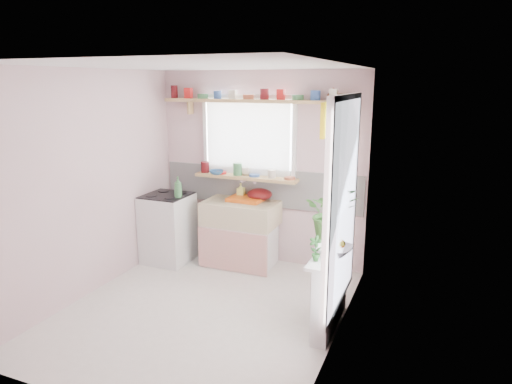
% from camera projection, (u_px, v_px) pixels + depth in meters
% --- Properties ---
extents(room, '(3.20, 3.20, 3.20)m').
position_uv_depth(room, '(291.00, 173.00, 5.03)').
color(room, white).
rests_on(room, ground).
extents(sink_unit, '(0.95, 0.65, 1.11)m').
position_uv_depth(sink_unit, '(241.00, 233.00, 5.94)').
color(sink_unit, white).
rests_on(sink_unit, ground).
extents(cooker, '(0.58, 0.58, 0.93)m').
position_uv_depth(cooker, '(168.00, 228.00, 6.07)').
color(cooker, white).
rests_on(cooker, ground).
extents(radiator_ledge, '(0.22, 0.95, 0.78)m').
position_uv_depth(radiator_ledge, '(330.00, 288.00, 4.44)').
color(radiator_ledge, white).
rests_on(radiator_ledge, ground).
extents(windowsill, '(1.40, 0.22, 0.04)m').
position_uv_depth(windowsill, '(246.00, 177.00, 5.94)').
color(windowsill, tan).
rests_on(windowsill, room).
extents(pine_shelf, '(2.52, 0.24, 0.04)m').
position_uv_depth(pine_shelf, '(256.00, 101.00, 5.65)').
color(pine_shelf, tan).
rests_on(pine_shelf, room).
extents(shelf_crockery, '(2.47, 0.11, 0.12)m').
position_uv_depth(shelf_crockery, '(253.00, 95.00, 5.65)').
color(shelf_crockery, '#590F14').
rests_on(shelf_crockery, pine_shelf).
extents(sill_crockery, '(1.35, 0.11, 0.12)m').
position_uv_depth(sill_crockery, '(242.00, 171.00, 5.95)').
color(sill_crockery, '#590F14').
rests_on(sill_crockery, windowsill).
extents(dish_tray, '(0.45, 0.35, 0.04)m').
position_uv_depth(dish_tray, '(246.00, 199.00, 5.91)').
color(dish_tray, orange).
rests_on(dish_tray, sink_unit).
extents(colander, '(0.44, 0.44, 0.15)m').
position_uv_depth(colander, '(260.00, 194.00, 5.95)').
color(colander, '#520E0F').
rests_on(colander, sink_unit).
extents(jade_plant, '(0.62, 0.57, 0.58)m').
position_uv_depth(jade_plant, '(332.00, 213.00, 4.61)').
color(jade_plant, '#376C2B').
rests_on(jade_plant, radiator_ledge).
extents(fruit_bowl, '(0.38, 0.38, 0.08)m').
position_uv_depth(fruit_bowl, '(334.00, 250.00, 4.27)').
color(fruit_bowl, silver).
rests_on(fruit_bowl, radiator_ledge).
extents(herb_pot, '(0.13, 0.09, 0.24)m').
position_uv_depth(herb_pot, '(316.00, 249.00, 4.10)').
color(herb_pot, '#265C25').
rests_on(herb_pot, radiator_ledge).
extents(soap_bottle_sink, '(0.10, 0.10, 0.20)m').
position_uv_depth(soap_bottle_sink, '(241.00, 191.00, 6.04)').
color(soap_bottle_sink, '#EDEF6A').
rests_on(soap_bottle_sink, sink_unit).
extents(sill_cup, '(0.15, 0.15, 0.10)m').
position_uv_depth(sill_cup, '(246.00, 171.00, 5.99)').
color(sill_cup, beige).
rests_on(sill_cup, windowsill).
extents(sill_bowl, '(0.20, 0.20, 0.06)m').
position_uv_depth(sill_bowl, '(216.00, 172.00, 6.03)').
color(sill_bowl, '#3166A0').
rests_on(sill_bowl, windowsill).
extents(shelf_vase, '(0.17, 0.17, 0.15)m').
position_uv_depth(shelf_vase, '(333.00, 94.00, 5.33)').
color(shelf_vase, '#B25F36').
rests_on(shelf_vase, pine_shelf).
extents(cooker_bottle, '(0.14, 0.14, 0.27)m').
position_uv_depth(cooker_bottle, '(178.00, 187.00, 5.79)').
color(cooker_bottle, '#408046').
rests_on(cooker_bottle, cooker).
extents(fruit, '(0.20, 0.14, 0.10)m').
position_uv_depth(fruit, '(335.00, 244.00, 4.26)').
color(fruit, orange).
rests_on(fruit, fruit_bowl).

